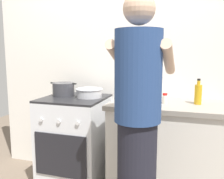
{
  "coord_description": "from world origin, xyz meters",
  "views": [
    {
      "loc": [
        0.74,
        -2.03,
        1.34
      ],
      "look_at": [
        0.05,
        0.12,
        1.0
      ],
      "focal_mm": 39.99,
      "sensor_mm": 36.0,
      "label": 1
    }
  ],
  "objects_px": {
    "person": "(138,127)",
    "utensil_crock": "(148,88)",
    "mixing_bowl": "(89,92)",
    "spice_bottle": "(165,99)",
    "oil_bottle": "(198,94)",
    "pot": "(63,89)",
    "stove_range": "(75,141)"
  },
  "relations": [
    {
      "from": "stove_range",
      "to": "utensil_crock",
      "type": "distance_m",
      "value": 0.91
    },
    {
      "from": "pot",
      "to": "utensil_crock",
      "type": "relative_size",
      "value": 0.87
    },
    {
      "from": "utensil_crock",
      "to": "person",
      "type": "distance_m",
      "value": 0.86
    },
    {
      "from": "pot",
      "to": "utensil_crock",
      "type": "bearing_deg",
      "value": 10.99
    },
    {
      "from": "pot",
      "to": "oil_bottle",
      "type": "bearing_deg",
      "value": -1.08
    },
    {
      "from": "stove_range",
      "to": "oil_bottle",
      "type": "height_order",
      "value": "oil_bottle"
    },
    {
      "from": "utensil_crock",
      "to": "spice_bottle",
      "type": "bearing_deg",
      "value": -51.49
    },
    {
      "from": "oil_bottle",
      "to": "person",
      "type": "height_order",
      "value": "person"
    },
    {
      "from": "stove_range",
      "to": "mixing_bowl",
      "type": "relative_size",
      "value": 3.41
    },
    {
      "from": "spice_bottle",
      "to": "person",
      "type": "height_order",
      "value": "person"
    },
    {
      "from": "mixing_bowl",
      "to": "person",
      "type": "height_order",
      "value": "person"
    },
    {
      "from": "pot",
      "to": "mixing_bowl",
      "type": "xyz_separation_m",
      "value": [
        0.28,
        0.0,
        -0.02
      ]
    },
    {
      "from": "stove_range",
      "to": "mixing_bowl",
      "type": "height_order",
      "value": "mixing_bowl"
    },
    {
      "from": "pot",
      "to": "spice_bottle",
      "type": "distance_m",
      "value": 1.02
    },
    {
      "from": "utensil_crock",
      "to": "person",
      "type": "bearing_deg",
      "value": -84.59
    },
    {
      "from": "mixing_bowl",
      "to": "spice_bottle",
      "type": "relative_size",
      "value": 2.93
    },
    {
      "from": "pot",
      "to": "mixing_bowl",
      "type": "relative_size",
      "value": 1.08
    },
    {
      "from": "mixing_bowl",
      "to": "oil_bottle",
      "type": "xyz_separation_m",
      "value": [
        1.01,
        -0.03,
        0.04
      ]
    },
    {
      "from": "stove_range",
      "to": "utensil_crock",
      "type": "height_order",
      "value": "utensil_crock"
    },
    {
      "from": "person",
      "to": "utensil_crock",
      "type": "bearing_deg",
      "value": 95.41
    },
    {
      "from": "spice_bottle",
      "to": "oil_bottle",
      "type": "distance_m",
      "value": 0.28
    },
    {
      "from": "utensil_crock",
      "to": "person",
      "type": "xyz_separation_m",
      "value": [
        0.08,
        -0.85,
        -0.14
      ]
    },
    {
      "from": "pot",
      "to": "mixing_bowl",
      "type": "distance_m",
      "value": 0.28
    },
    {
      "from": "stove_range",
      "to": "spice_bottle",
      "type": "bearing_deg",
      "value": -2.06
    },
    {
      "from": "mixing_bowl",
      "to": "oil_bottle",
      "type": "relative_size",
      "value": 1.21
    },
    {
      "from": "utensil_crock",
      "to": "pot",
      "type": "bearing_deg",
      "value": -169.01
    },
    {
      "from": "utensil_crock",
      "to": "oil_bottle",
      "type": "height_order",
      "value": "utensil_crock"
    },
    {
      "from": "spice_bottle",
      "to": "pot",
      "type": "bearing_deg",
      "value": 175.62
    },
    {
      "from": "utensil_crock",
      "to": "oil_bottle",
      "type": "relative_size",
      "value": 1.49
    },
    {
      "from": "mixing_bowl",
      "to": "pot",
      "type": "bearing_deg",
      "value": -178.98
    },
    {
      "from": "oil_bottle",
      "to": "spice_bottle",
      "type": "bearing_deg",
      "value": -168.74
    },
    {
      "from": "stove_range",
      "to": "pot",
      "type": "bearing_deg",
      "value": 161.61
    }
  ]
}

